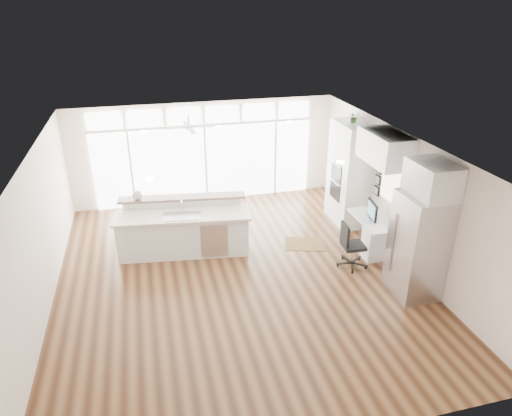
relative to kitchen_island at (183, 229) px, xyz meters
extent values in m
cube|color=#412514|center=(0.92, -1.19, -0.58)|extent=(7.00, 8.00, 0.02)
cube|color=silver|center=(0.92, -1.19, 2.13)|extent=(7.00, 8.00, 0.02)
cube|color=white|center=(0.92, 2.81, 0.78)|extent=(7.00, 0.04, 2.70)
cube|color=white|center=(0.92, -5.19, 0.78)|extent=(7.00, 0.04, 2.70)
cube|color=white|center=(-2.58, -1.19, 0.78)|extent=(0.04, 8.00, 2.70)
cube|color=white|center=(4.42, -1.19, 0.78)|extent=(0.04, 8.00, 2.70)
cube|color=white|center=(0.92, 2.75, 0.48)|extent=(5.80, 0.06, 2.08)
cube|color=white|center=(0.92, 2.75, 1.81)|extent=(5.90, 0.06, 0.40)
cube|color=white|center=(4.38, -0.89, 0.98)|extent=(0.04, 0.85, 0.85)
cube|color=silver|center=(0.42, 1.61, 1.91)|extent=(1.16, 1.16, 0.32)
cube|color=white|center=(0.92, -0.99, 2.11)|extent=(3.40, 3.00, 0.02)
cube|color=white|center=(4.09, 0.61, 0.68)|extent=(0.64, 1.20, 2.50)
cube|color=white|center=(4.05, -0.89, -0.19)|extent=(0.72, 1.30, 0.76)
cube|color=white|center=(4.09, -0.89, 1.78)|extent=(0.64, 1.30, 0.64)
cube|color=#B7B7BC|center=(4.03, -2.54, 0.43)|extent=(0.76, 0.90, 2.00)
cube|color=white|center=(4.09, -2.54, 1.73)|extent=(0.64, 0.90, 0.60)
cube|color=black|center=(4.38, -0.27, 0.83)|extent=(0.06, 0.22, 0.80)
cube|color=white|center=(0.00, 0.00, 0.00)|extent=(3.00, 1.45, 1.14)
cube|color=#3C2B13|center=(2.68, -0.31, -0.57)|extent=(1.02, 0.85, 0.01)
cube|color=black|center=(3.33, -1.42, -0.08)|extent=(0.54, 0.50, 0.98)
sphere|color=silver|center=(-0.89, 0.52, 0.68)|extent=(0.25, 0.25, 0.21)
cube|color=black|center=(3.97, -0.89, 0.40)|extent=(0.16, 0.52, 0.43)
cube|color=silver|center=(3.80, -0.89, 0.20)|extent=(0.13, 0.33, 0.02)
imported|color=#2A5624|center=(4.09, 0.61, 2.03)|extent=(0.25, 0.28, 0.21)
camera|label=1|loc=(-0.63, -8.85, 4.57)|focal=32.00mm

